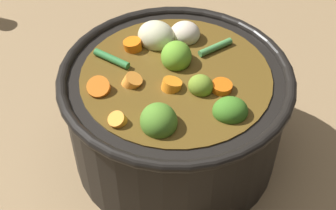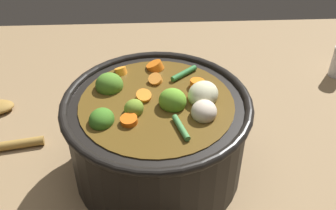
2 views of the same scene
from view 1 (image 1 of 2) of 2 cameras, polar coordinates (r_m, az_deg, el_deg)
ground_plane at (r=0.70m, az=0.81°, el=-5.30°), size 1.10×1.10×0.00m
cooking_pot at (r=0.64m, az=0.87°, el=-0.77°), size 0.30×0.30×0.17m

